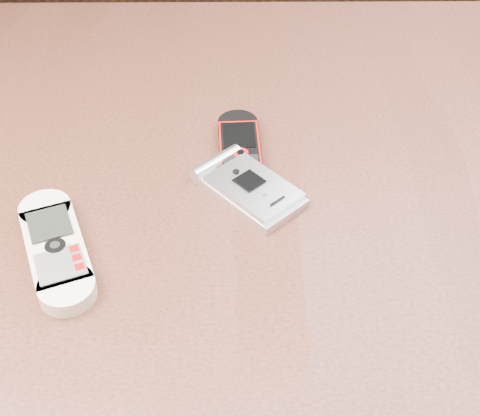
# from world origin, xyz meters

# --- Properties ---
(table) EXTENTS (1.20, 0.80, 0.75)m
(table) POSITION_xyz_m (0.00, 0.00, 0.64)
(table) COLOR black
(table) RESTS_ON ground
(nokia_white) EXTENTS (0.09, 0.14, 0.02)m
(nokia_white) POSITION_xyz_m (-0.14, -0.04, 0.76)
(nokia_white) COLOR white
(nokia_white) RESTS_ON table
(nokia_black_red) EXTENTS (0.05, 0.13, 0.01)m
(nokia_black_red) POSITION_xyz_m (0.01, 0.08, 0.76)
(nokia_black_red) COLOR black
(nokia_black_red) RESTS_ON table
(motorola_razr) EXTENTS (0.11, 0.11, 0.02)m
(motorola_razr) POSITION_xyz_m (0.02, 0.03, 0.76)
(motorola_razr) COLOR silver
(motorola_razr) RESTS_ON table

